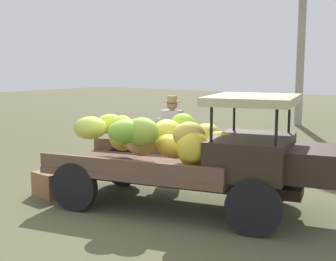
# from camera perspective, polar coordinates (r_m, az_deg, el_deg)

# --- Properties ---
(ground_plane) EXTENTS (60.00, 60.00, 0.00)m
(ground_plane) POSITION_cam_1_polar(r_m,az_deg,el_deg) (7.35, -3.71, -9.57)
(ground_plane) COLOR brown
(truck) EXTENTS (4.65, 2.57, 1.82)m
(truck) POSITION_cam_1_polar(r_m,az_deg,el_deg) (6.96, 3.40, -2.76)
(truck) COLOR #2E2219
(truck) RESTS_ON ground
(farmer) EXTENTS (0.52, 0.48, 1.66)m
(farmer) POSITION_cam_1_polar(r_m,az_deg,el_deg) (8.96, 0.51, -0.11)
(farmer) COLOR #C1B89C
(farmer) RESTS_ON ground
(wooden_crate) EXTENTS (0.56, 0.45, 0.42)m
(wooden_crate) POSITION_cam_1_polar(r_m,az_deg,el_deg) (8.09, -14.88, -6.60)
(wooden_crate) COLOR #8D603F
(wooden_crate) RESTS_ON ground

